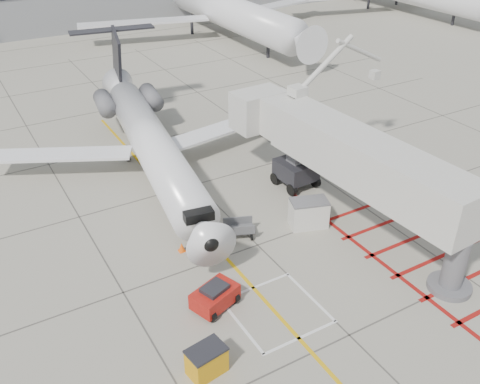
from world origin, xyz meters
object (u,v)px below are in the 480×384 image
regional_jet (159,138)px  pushback_tug (215,296)px  jet_bridge (366,171)px  spill_bin (207,361)px

regional_jet → pushback_tug: regional_jet is taller
jet_bridge → spill_bin: 14.08m
pushback_tug → spill_bin: spill_bin is taller
pushback_tug → regional_jet: bearing=59.6°
spill_bin → pushback_tug: bearing=48.8°
pushback_tug → spill_bin: (-2.18, -3.39, 0.02)m
regional_jet → spill_bin: size_ratio=18.23×
regional_jet → jet_bridge: (8.26, -10.19, 0.09)m
jet_bridge → pushback_tug: size_ratio=8.53×
jet_bridge → pushback_tug: bearing=-174.1°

